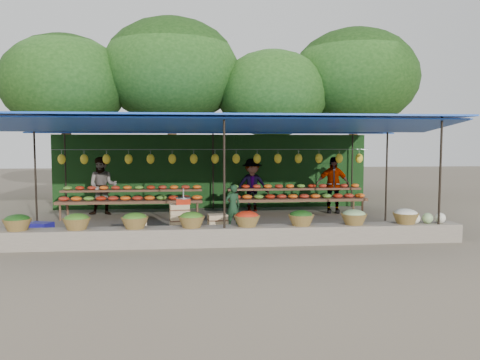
{
  "coord_description": "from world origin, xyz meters",
  "views": [
    {
      "loc": [
        -0.64,
        -12.75,
        2.2
      ],
      "look_at": [
        0.64,
        0.2,
        1.18
      ],
      "focal_mm": 35.0,
      "sensor_mm": 36.0,
      "label": 1
    }
  ],
  "objects": [
    {
      "name": "customer_right",
      "position": [
        3.75,
        1.66,
        0.89
      ],
      "size": [
        1.1,
        0.59,
        1.78
      ],
      "primitive_type": "imported",
      "rotation": [
        0.0,
        0.0,
        -0.16
      ],
      "color": "slate",
      "rests_on": "ground"
    },
    {
      "name": "tree_row",
      "position": [
        0.5,
        6.09,
        4.7
      ],
      "size": [
        16.51,
        5.5,
        7.12
      ],
      "color": "#381F14",
      "rests_on": "ground"
    },
    {
      "name": "crate_counter",
      "position": [
        -1.01,
        -1.69,
        0.31
      ],
      "size": [
        2.39,
        0.4,
        0.77
      ],
      "color": "tan",
      "rests_on": "ground"
    },
    {
      "name": "stone_curb",
      "position": [
        0.0,
        -2.75,
        0.2
      ],
      "size": [
        10.6,
        0.55,
        0.4
      ],
      "primitive_type": "cube",
      "color": "#72675B",
      "rests_on": "ground"
    },
    {
      "name": "vendor_seated",
      "position": [
        0.36,
        -0.75,
        0.57
      ],
      "size": [
        0.47,
        0.37,
        1.14
      ],
      "primitive_type": "imported",
      "rotation": [
        0.0,
        0.0,
        3.41
      ],
      "color": "#1A3A21",
      "rests_on": "ground"
    },
    {
      "name": "customer_left",
      "position": [
        -3.43,
        1.89,
        0.9
      ],
      "size": [
        0.87,
        0.68,
        1.79
      ],
      "primitive_type": "imported",
      "rotation": [
        0.0,
        0.0,
        0.0
      ],
      "color": "slate",
      "rests_on": "ground"
    },
    {
      "name": "blue_crate_back",
      "position": [
        -4.31,
        -1.33,
        0.16
      ],
      "size": [
        0.64,
        0.55,
        0.32
      ],
      "primitive_type": "cube",
      "rotation": [
        0.0,
        0.0,
        -0.35
      ],
      "color": "navy",
      "rests_on": "ground"
    },
    {
      "name": "blue_crate_front",
      "position": [
        -4.78,
        -2.3,
        0.15
      ],
      "size": [
        0.53,
        0.4,
        0.3
      ],
      "primitive_type": "cube",
      "rotation": [
        0.0,
        0.0,
        0.07
      ],
      "color": "navy",
      "rests_on": "ground"
    },
    {
      "name": "fruit_table_left",
      "position": [
        -2.49,
        1.35,
        0.61
      ],
      "size": [
        4.21,
        0.95,
        0.93
      ],
      "color": "#522E20",
      "rests_on": "ground"
    },
    {
      "name": "netting_backdrop",
      "position": [
        0.0,
        3.15,
        1.25
      ],
      "size": [
        10.6,
        0.06,
        2.5
      ],
      "primitive_type": "cube",
      "color": "#1C4318",
      "rests_on": "ground"
    },
    {
      "name": "produce_baskets",
      "position": [
        -0.1,
        -2.75,
        0.56
      ],
      "size": [
        8.98,
        0.58,
        0.34
      ],
      "color": "brown",
      "rests_on": "stone_curb"
    },
    {
      "name": "customer_mid",
      "position": [
        1.24,
        2.22,
        0.86
      ],
      "size": [
        1.11,
        0.65,
        1.71
      ],
      "primitive_type": "imported",
      "rotation": [
        0.0,
        0.0,
        -0.01
      ],
      "color": "slate",
      "rests_on": "ground"
    },
    {
      "name": "weighing_scale",
      "position": [
        -0.89,
        -1.69,
        0.86
      ],
      "size": [
        0.35,
        0.35,
        0.37
      ],
      "color": "red",
      "rests_on": "crate_counter"
    },
    {
      "name": "stall_canopy",
      "position": [
        0.0,
        0.06,
        2.68
      ],
      "size": [
        10.8,
        6.6,
        2.82
      ],
      "color": "black",
      "rests_on": "ground"
    },
    {
      "name": "ground",
      "position": [
        0.0,
        0.0,
        0.0
      ],
      "size": [
        60.0,
        60.0,
        0.0
      ],
      "primitive_type": "plane",
      "color": "#685B4D",
      "rests_on": "ground"
    },
    {
      "name": "fruit_table_right",
      "position": [
        2.51,
        1.35,
        0.61
      ],
      "size": [
        4.21,
        0.95,
        0.93
      ],
      "color": "#522E20",
      "rests_on": "ground"
    }
  ]
}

